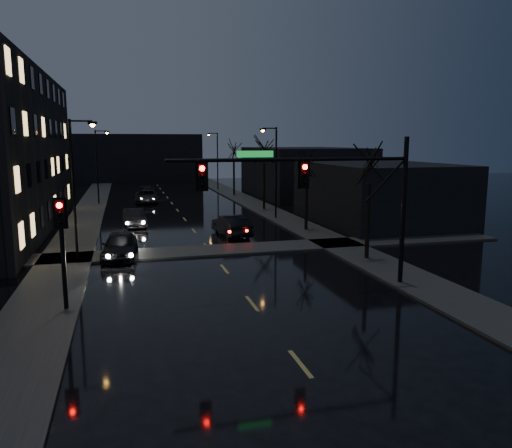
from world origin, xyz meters
TOP-DOWN VIEW (x-y plane):
  - ground at (0.00, 0.00)m, footprint 160.00×160.00m
  - sidewalk_left at (-8.50, 35.00)m, footprint 3.00×140.00m
  - sidewalk_right at (8.50, 35.00)m, footprint 3.00×140.00m
  - sidewalk_cross at (0.00, 18.50)m, footprint 40.00×3.00m
  - commercial_right_near at (15.50, 26.00)m, footprint 10.00×14.00m
  - commercial_right_far at (17.00, 48.00)m, footprint 12.00×18.00m
  - far_block at (-3.00, 78.00)m, footprint 22.00×10.00m
  - signal_mast at (3.85, 9.00)m, footprint 11.11×0.41m
  - signal_pole_left at (-7.50, 8.99)m, footprint 0.35×0.41m
  - tree_near at (8.40, 14.00)m, footprint 3.52×3.52m
  - tree_mid_a at (8.40, 24.00)m, footprint 3.30×3.30m
  - tree_mid_b at (8.40, 36.00)m, footprint 3.74×3.74m
  - tree_far at (8.40, 50.00)m, footprint 3.43×3.43m
  - streetlight_l_near at (-7.58, 18.00)m, footprint 1.53×0.28m
  - streetlight_l_far at (-7.58, 45.00)m, footprint 1.53×0.28m
  - streetlight_r_mid at (7.58, 30.00)m, footprint 1.53×0.28m
  - streetlight_r_far at (7.58, 58.00)m, footprint 1.53×0.28m
  - oncoming_car_a at (-5.43, 17.96)m, footprint 2.31×4.77m
  - oncoming_car_b at (-4.34, 29.19)m, footprint 1.90×4.41m
  - oncoming_car_c at (-2.70, 44.97)m, footprint 2.49×5.26m
  - oncoming_car_d at (-2.27, 49.90)m, footprint 2.21×4.82m
  - lead_car at (2.38, 23.34)m, footprint 2.22×4.86m

SIDE VIEW (x-z plane):
  - ground at x=0.00m, z-range 0.00..0.00m
  - sidewalk_left at x=-8.50m, z-range 0.00..0.12m
  - sidewalk_right at x=8.50m, z-range 0.00..0.12m
  - sidewalk_cross at x=0.00m, z-range 0.00..0.12m
  - oncoming_car_d at x=-2.27m, z-range 0.00..1.37m
  - oncoming_car_b at x=-4.34m, z-range 0.00..1.41m
  - oncoming_car_c at x=-2.70m, z-range 0.00..1.45m
  - lead_car at x=2.38m, z-range 0.00..1.54m
  - oncoming_car_a at x=-5.43m, z-range 0.00..1.57m
  - commercial_right_near at x=15.50m, z-range 0.00..5.00m
  - commercial_right_far at x=17.00m, z-range 0.00..6.00m
  - signal_pole_left at x=-7.50m, z-range 0.75..5.27m
  - far_block at x=-3.00m, z-range 0.00..8.00m
  - streetlight_l_near at x=-7.58m, z-range 0.77..8.77m
  - streetlight_l_far at x=-7.58m, z-range 0.77..8.77m
  - streetlight_r_mid at x=7.58m, z-range 0.77..8.77m
  - streetlight_r_far at x=7.58m, z-range 0.77..8.77m
  - signal_mast at x=3.85m, z-range 1.37..8.37m
  - tree_mid_a at x=8.40m, z-range 2.04..9.61m
  - tree_far at x=8.40m, z-range 2.12..10.00m
  - tree_near at x=8.40m, z-range 2.18..10.26m
  - tree_mid_b at x=8.40m, z-range 2.32..10.90m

